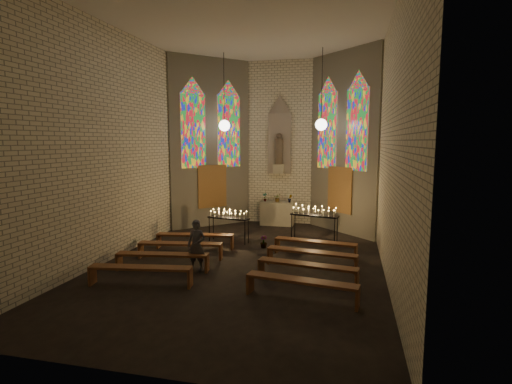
% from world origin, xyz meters
% --- Properties ---
extents(floor, '(12.00, 12.00, 0.00)m').
position_xyz_m(floor, '(0.00, 0.00, 0.00)').
color(floor, black).
rests_on(floor, ground).
extents(room, '(8.22, 12.43, 7.00)m').
position_xyz_m(room, '(-0.00, 3.37, 3.72)').
color(room, beige).
rests_on(room, ground).
extents(altar, '(1.40, 0.60, 1.00)m').
position_xyz_m(altar, '(0.00, 5.45, 0.50)').
color(altar, '#B9B397').
rests_on(altar, ground).
extents(flower_vase_left, '(0.23, 0.19, 0.37)m').
position_xyz_m(flower_vase_left, '(-0.55, 5.50, 1.19)').
color(flower_vase_left, '#4C723F').
rests_on(flower_vase_left, altar).
extents(flower_vase_center, '(0.34, 0.30, 0.35)m').
position_xyz_m(flower_vase_center, '(0.00, 5.50, 1.17)').
color(flower_vase_center, '#4C723F').
rests_on(flower_vase_center, altar).
extents(flower_vase_right, '(0.22, 0.20, 0.35)m').
position_xyz_m(flower_vase_right, '(0.55, 5.43, 1.17)').
color(flower_vase_right, '#4C723F').
rests_on(flower_vase_right, altar).
extents(aisle_flower_pot, '(0.25, 0.25, 0.41)m').
position_xyz_m(aisle_flower_pot, '(0.23, 1.68, 0.21)').
color(aisle_flower_pot, '#4C723F').
rests_on(aisle_flower_pot, ground).
extents(votive_stand_left, '(1.56, 0.65, 1.12)m').
position_xyz_m(votive_stand_left, '(-1.15, 2.15, 0.96)').
color(votive_stand_left, black).
rests_on(votive_stand_left, ground).
extents(votive_stand_right, '(1.75, 0.82, 1.25)m').
position_xyz_m(votive_stand_right, '(1.82, 2.81, 1.07)').
color(votive_stand_right, black).
rests_on(votive_stand_right, ground).
extents(pew_left_0, '(2.60, 0.75, 0.49)m').
position_xyz_m(pew_left_0, '(-2.01, 1.10, 0.40)').
color(pew_left_0, brown).
rests_on(pew_left_0, ground).
extents(pew_right_0, '(2.60, 0.75, 0.49)m').
position_xyz_m(pew_right_0, '(2.01, 1.10, 0.40)').
color(pew_right_0, brown).
rests_on(pew_right_0, ground).
extents(pew_left_1, '(2.60, 0.75, 0.49)m').
position_xyz_m(pew_left_1, '(-2.01, -0.10, 0.40)').
color(pew_left_1, brown).
rests_on(pew_left_1, ground).
extents(pew_right_1, '(2.60, 0.75, 0.49)m').
position_xyz_m(pew_right_1, '(2.01, -0.10, 0.40)').
color(pew_right_1, brown).
rests_on(pew_right_1, ground).
extents(pew_left_2, '(2.60, 0.75, 0.49)m').
position_xyz_m(pew_left_2, '(-2.01, -1.30, 0.40)').
color(pew_left_2, brown).
rests_on(pew_left_2, ground).
extents(pew_right_2, '(2.60, 0.75, 0.49)m').
position_xyz_m(pew_right_2, '(2.01, -1.30, 0.40)').
color(pew_right_2, brown).
rests_on(pew_right_2, ground).
extents(pew_left_3, '(2.60, 0.75, 0.49)m').
position_xyz_m(pew_left_3, '(-2.01, -2.50, 0.40)').
color(pew_left_3, brown).
rests_on(pew_left_3, ground).
extents(pew_right_3, '(2.60, 0.75, 0.49)m').
position_xyz_m(pew_right_3, '(2.01, -2.50, 0.40)').
color(pew_right_3, brown).
rests_on(pew_right_3, ground).
extents(visitor, '(0.52, 0.35, 1.43)m').
position_xyz_m(visitor, '(-1.09, -1.06, 0.72)').
color(visitor, '#4B4B55').
rests_on(visitor, ground).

